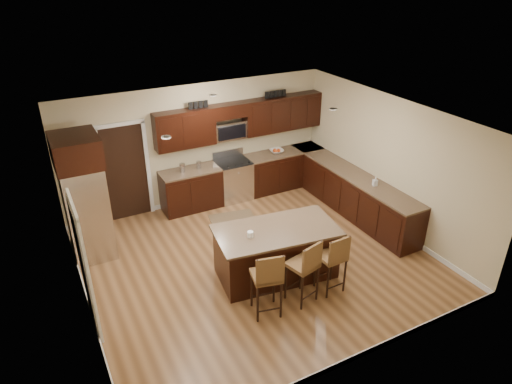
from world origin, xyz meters
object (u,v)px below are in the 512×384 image
island (276,253)px  stool_right (334,257)px  stool_left (268,277)px  refrigerator (84,196)px  range (233,180)px  stool_mid (306,265)px

island → stool_right: stool_right is taller
stool_left → refrigerator: bearing=137.1°
range → stool_right: range is taller
range → stool_left: size_ratio=0.96×
island → stool_right: 1.06m
range → stool_left: bearing=-107.7°
refrigerator → stool_mid: bearing=-47.6°
stool_mid → refrigerator: bearing=118.1°
range → stool_right: (0.02, -3.81, 0.21)m
stool_mid → stool_right: bearing=-14.2°
range → island: (-0.57, -2.97, -0.04)m
range → stool_mid: bearing=-97.9°
island → stool_mid: 0.89m
range → refrigerator: refrigerator is taller
stool_right → refrigerator: size_ratio=0.46×
island → refrigerator: refrigerator is taller
stool_mid → refrigerator: refrigerator is taller
stool_right → refrigerator: refrigerator is taller
range → refrigerator: size_ratio=0.47×
stool_mid → refrigerator: size_ratio=0.48×
stool_mid → stool_left: bearing=166.0°
range → island: range is taller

